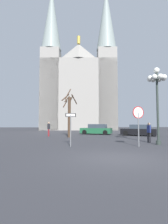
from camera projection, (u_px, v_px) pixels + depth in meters
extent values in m
plane|color=#38383D|center=(116.00, 158.00, 7.71)|extent=(120.00, 120.00, 0.00)
cube|color=gray|center=(79.00, 98.00, 44.31)|extent=(18.19, 14.30, 16.02)
pyramid|color=gray|center=(79.00, 51.00, 39.53)|extent=(6.15, 2.52, 3.50)
cylinder|color=gold|center=(79.00, 40.00, 39.70)|extent=(0.70, 0.70, 1.80)
cube|color=gray|center=(51.00, 90.00, 40.09)|extent=(4.57, 4.57, 18.49)
cone|color=gray|center=(52.00, 19.00, 41.17)|extent=(4.63, 4.63, 15.45)
cube|color=gray|center=(107.00, 90.00, 40.08)|extent=(4.57, 4.57, 18.49)
cone|color=gray|center=(106.00, 19.00, 41.17)|extent=(4.63, 4.63, 15.45)
cylinder|color=slate|center=(139.00, 130.00, 11.58)|extent=(0.08, 0.08, 2.23)
cylinder|color=red|center=(138.00, 112.00, 11.66)|extent=(0.80, 0.18, 0.81)
cylinder|color=white|center=(138.00, 112.00, 11.63)|extent=(0.70, 0.13, 0.71)
cylinder|color=slate|center=(71.00, 131.00, 11.63)|extent=(0.07, 0.07, 2.10)
cube|color=black|center=(71.00, 115.00, 11.69)|extent=(0.69, 0.12, 0.24)
cube|color=white|center=(71.00, 115.00, 11.68)|extent=(0.58, 0.09, 0.17)
cylinder|color=#2D3833|center=(158.00, 108.00, 12.81)|extent=(0.16, 0.16, 5.26)
cylinder|color=#2D3833|center=(159.00, 143.00, 12.65)|extent=(0.36, 0.36, 0.30)
sphere|color=white|center=(157.00, 70.00, 12.99)|extent=(0.43, 0.43, 0.43)
sphere|color=white|center=(163.00, 78.00, 13.00)|extent=(0.39, 0.39, 0.39)
cylinder|color=#2D3833|center=(160.00, 78.00, 12.98)|extent=(0.05, 0.52, 0.05)
sphere|color=white|center=(159.00, 80.00, 13.35)|extent=(0.39, 0.39, 0.39)
cylinder|color=#2D3833|center=(158.00, 79.00, 13.15)|extent=(0.40, 0.40, 0.05)
sphere|color=white|center=(153.00, 80.00, 13.47)|extent=(0.39, 0.39, 0.39)
cylinder|color=#2D3833|center=(155.00, 79.00, 13.21)|extent=(0.52, 0.05, 0.05)
sphere|color=white|center=(150.00, 79.00, 13.29)|extent=(0.39, 0.39, 0.39)
cylinder|color=#2D3833|center=(153.00, 79.00, 13.12)|extent=(0.40, 0.40, 0.05)
sphere|color=white|center=(150.00, 78.00, 12.91)|extent=(0.39, 0.39, 0.39)
cylinder|color=#2D3833|center=(153.00, 78.00, 12.93)|extent=(0.05, 0.52, 0.05)
sphere|color=white|center=(154.00, 77.00, 12.56)|extent=(0.39, 0.39, 0.39)
cylinder|color=#2D3833|center=(156.00, 77.00, 12.75)|extent=(0.40, 0.40, 0.05)
sphere|color=white|center=(160.00, 76.00, 12.44)|extent=(0.39, 0.39, 0.39)
cylinder|color=#2D3833|center=(159.00, 77.00, 12.70)|extent=(0.52, 0.05, 0.05)
sphere|color=white|center=(164.00, 77.00, 12.62)|extent=(0.39, 0.39, 0.39)
cylinder|color=#2D3833|center=(160.00, 78.00, 12.79)|extent=(0.40, 0.40, 0.05)
cylinder|color=#473323|center=(69.00, 117.00, 19.27)|extent=(0.32, 0.32, 4.45)
cylinder|color=#473323|center=(65.00, 104.00, 19.50)|extent=(0.50, 1.04, 0.89)
cylinder|color=#473323|center=(68.00, 94.00, 19.72)|extent=(0.75, 0.48, 1.31)
cylinder|color=#473323|center=(65.00, 97.00, 19.74)|extent=(0.88, 1.02, 0.92)
cylinder|color=#473323|center=(67.00, 99.00, 19.63)|extent=(0.66, 0.65, 0.79)
cylinder|color=#473323|center=(74.00, 99.00, 19.15)|extent=(0.71, 1.18, 0.96)
cylinder|color=#473323|center=(71.00, 100.00, 19.65)|extent=(0.63, 0.47, 1.01)
cube|color=black|center=(139.00, 132.00, 21.88)|extent=(4.56, 3.86, 0.72)
cube|color=#333D47|center=(140.00, 127.00, 21.82)|extent=(2.89, 2.69, 0.51)
cylinder|color=black|center=(126.00, 133.00, 21.80)|extent=(0.66, 0.53, 0.64)
cylinder|color=black|center=(129.00, 132.00, 23.27)|extent=(0.66, 0.53, 0.64)
cylinder|color=black|center=(150.00, 134.00, 20.46)|extent=(0.66, 0.53, 0.64)
cylinder|color=black|center=(152.00, 133.00, 21.93)|extent=(0.66, 0.53, 0.64)
cube|color=#1E5B38|center=(96.00, 131.00, 24.41)|extent=(4.60, 3.30, 0.73)
cube|color=#333D47|center=(98.00, 126.00, 24.38)|extent=(2.81, 2.38, 0.55)
cylinder|color=black|center=(85.00, 132.00, 24.14)|extent=(0.67, 0.46, 0.64)
cylinder|color=black|center=(88.00, 132.00, 25.60)|extent=(0.67, 0.46, 0.64)
cylinder|color=black|center=(105.00, 132.00, 23.20)|extent=(0.67, 0.46, 0.64)
cylinder|color=black|center=(108.00, 132.00, 24.66)|extent=(0.67, 0.46, 0.64)
cylinder|color=black|center=(148.00, 138.00, 14.13)|extent=(0.12, 0.12, 0.79)
cylinder|color=black|center=(150.00, 138.00, 14.06)|extent=(0.12, 0.12, 0.79)
cylinder|color=navy|center=(149.00, 129.00, 14.14)|extent=(0.32, 0.32, 0.59)
sphere|color=tan|center=(149.00, 124.00, 14.17)|extent=(0.21, 0.21, 0.21)
cylinder|color=maroon|center=(48.00, 133.00, 20.76)|extent=(0.12, 0.12, 0.84)
cylinder|color=maroon|center=(49.00, 133.00, 20.63)|extent=(0.12, 0.12, 0.84)
cylinder|color=black|center=(49.00, 127.00, 20.74)|extent=(0.32, 0.32, 0.63)
sphere|color=tan|center=(49.00, 123.00, 20.77)|extent=(0.23, 0.23, 0.23)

